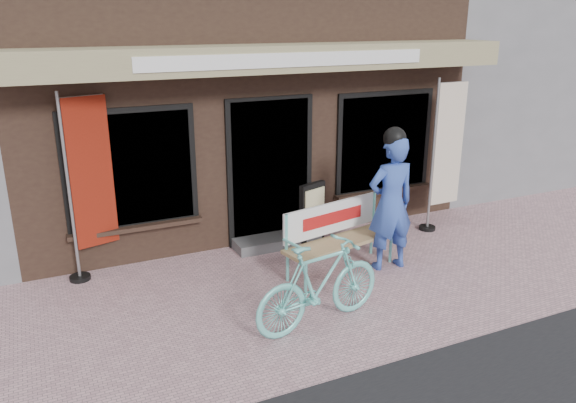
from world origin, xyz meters
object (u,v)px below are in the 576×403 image
bench (337,232)px  nobori_cream (445,153)px  nobori_red (88,184)px  menu_stand (312,213)px  bicycle (320,284)px  person (391,201)px

bench → nobori_cream: (2.32, 0.69, 0.71)m
nobori_red → nobori_cream: nobori_red is taller
menu_stand → bicycle: bearing=-135.0°
nobori_red → menu_stand: nobori_red is taller
nobori_red → nobori_cream: (5.29, -0.49, -0.01)m
bicycle → nobori_cream: size_ratio=0.68×
bench → person: bearing=-31.3°
nobori_red → menu_stand: size_ratio=2.58×
bench → menu_stand: bearing=71.1°
person → nobori_cream: size_ratio=0.80×
person → bench: bearing=163.6°
bench → person: size_ratio=0.90×
person → nobori_cream: 1.92m
person → nobori_red: 3.92m
bicycle → menu_stand: 2.38m
bicycle → nobori_cream: nobori_cream is taller
nobori_red → nobori_cream: 5.31m
nobori_cream → bench: bearing=-165.4°
bench → bicycle: 1.49m
nobori_cream → menu_stand: (-2.20, 0.27, -0.76)m
bench → nobori_red: (-2.97, 1.19, 0.72)m
person → nobori_red: bearing=161.8°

